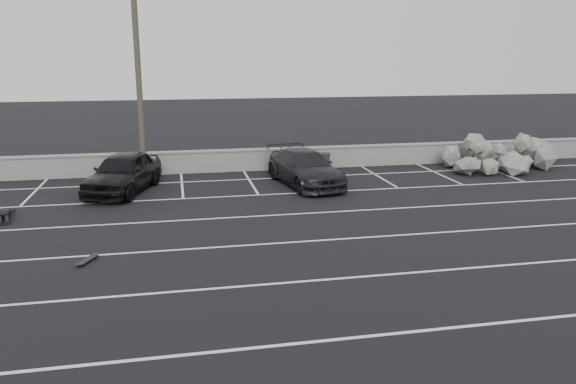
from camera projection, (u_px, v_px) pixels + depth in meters
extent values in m
plane|color=black|center=(272.00, 284.00, 13.88)|extent=(120.00, 120.00, 0.00)
cube|color=gray|center=(223.00, 161.00, 27.08)|extent=(50.00, 0.35, 1.00)
cube|color=gray|center=(222.00, 151.00, 26.96)|extent=(50.00, 0.45, 0.08)
cube|color=silver|center=(299.00, 343.00, 11.02)|extent=(36.00, 0.10, 0.01)
cube|color=silver|center=(272.00, 284.00, 13.88)|extent=(36.00, 0.10, 0.01)
cube|color=silver|center=(255.00, 245.00, 16.73)|extent=(36.00, 0.10, 0.01)
cube|color=silver|center=(243.00, 217.00, 19.59)|extent=(36.00, 0.10, 0.01)
cube|color=silver|center=(234.00, 196.00, 22.44)|extent=(36.00, 0.10, 0.01)
cube|color=silver|center=(227.00, 180.00, 25.30)|extent=(36.00, 0.10, 0.01)
cube|color=silver|center=(35.00, 191.00, 23.28)|extent=(0.10, 5.00, 0.01)
cube|color=silver|center=(110.00, 188.00, 23.86)|extent=(0.10, 5.00, 0.01)
cube|color=silver|center=(182.00, 185.00, 24.44)|extent=(0.10, 5.00, 0.01)
cube|color=silver|center=(250.00, 182.00, 25.01)|extent=(0.10, 5.00, 0.01)
cube|color=silver|center=(315.00, 179.00, 25.59)|extent=(0.10, 5.00, 0.01)
cube|color=silver|center=(378.00, 176.00, 26.17)|extent=(0.10, 5.00, 0.01)
cube|color=silver|center=(437.00, 173.00, 26.75)|extent=(0.10, 5.00, 0.01)
cube|color=silver|center=(495.00, 171.00, 27.33)|extent=(0.10, 5.00, 0.01)
imported|color=black|center=(123.00, 172.00, 22.98)|extent=(3.37, 5.20, 1.65)
imported|color=black|center=(305.00, 168.00, 24.29)|extent=(2.94, 5.43, 1.49)
cylinder|color=#4C4238|center=(138.00, 71.00, 24.59)|extent=(0.26, 0.26, 9.60)
cylinder|color=#28292B|center=(325.00, 162.00, 27.54)|extent=(0.61, 0.61, 0.78)
cylinder|color=#28292B|center=(325.00, 154.00, 27.44)|extent=(0.67, 0.67, 0.04)
cube|color=black|center=(87.00, 260.00, 15.29)|extent=(0.50, 0.79, 0.02)
cube|color=#28292B|center=(92.00, 258.00, 15.54)|extent=(0.17, 0.11, 0.04)
cube|color=#28292B|center=(82.00, 264.00, 15.05)|extent=(0.17, 0.11, 0.04)
cylinder|color=black|center=(89.00, 258.00, 15.57)|extent=(0.05, 0.06, 0.06)
cylinder|color=black|center=(96.00, 259.00, 15.53)|extent=(0.05, 0.06, 0.06)
cylinder|color=black|center=(79.00, 265.00, 15.08)|extent=(0.05, 0.06, 0.06)
cylinder|color=black|center=(85.00, 265.00, 15.04)|extent=(0.05, 0.06, 0.06)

